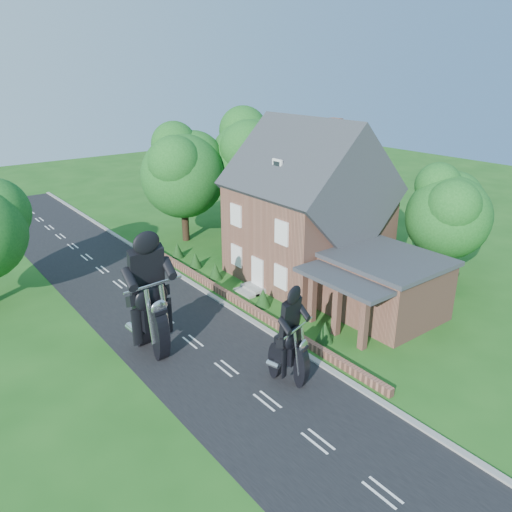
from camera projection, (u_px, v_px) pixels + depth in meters
ground at (226, 369)px, 22.91m from camera, size 120.00×120.00×0.00m
road at (226, 368)px, 22.90m from camera, size 7.00×80.00×0.02m
kerb at (287, 342)px, 24.97m from camera, size 0.30×80.00×0.12m
garden_wall at (239, 302)px, 28.99m from camera, size 0.30×22.00×0.40m
house at (308, 212)px, 31.78m from camera, size 9.54×8.64×10.24m
annex at (383, 286)px, 27.31m from camera, size 7.05×5.94×3.44m
tree_annex_side at (451, 209)px, 31.07m from camera, size 5.64×5.20×7.48m
tree_house_right at (345, 179)px, 36.93m from camera, size 6.51×6.00×8.40m
tree_behind_house at (257, 155)px, 40.73m from camera, size 7.81×7.20×10.08m
tree_behind_left at (187, 168)px, 38.20m from camera, size 6.94×6.40×9.16m
shrub_a at (325, 332)px, 24.99m from camera, size 0.90×0.90×1.10m
shrub_b at (292, 313)px, 26.84m from camera, size 0.90×0.90×1.10m
shrub_c at (263, 298)px, 28.69m from camera, size 0.90×0.90×1.10m
shrub_d at (215, 271)px, 32.40m from camera, size 0.90×0.90×1.10m
shrub_e at (195, 260)px, 34.25m from camera, size 0.90×0.90×1.10m
shrub_f at (178, 250)px, 36.10m from camera, size 0.90×0.90×1.10m
motorcycle_lead at (289, 368)px, 21.76m from camera, size 0.78×1.53×1.39m
motorcycle_follow at (152, 335)px, 23.94m from camera, size 0.62×2.03×1.86m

